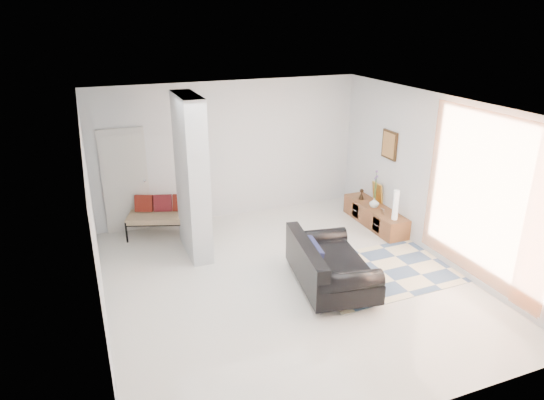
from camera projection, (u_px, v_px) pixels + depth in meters
name	position (u px, v px, depth m)	size (l,w,h in m)	color
floor	(287.00, 281.00, 7.75)	(6.00, 6.00, 0.00)	white
ceiling	(289.00, 106.00, 6.74)	(6.00, 6.00, 0.00)	white
wall_back	(230.00, 151.00, 9.85)	(6.00, 6.00, 0.00)	silver
wall_front	(411.00, 305.00, 4.64)	(6.00, 6.00, 0.00)	silver
wall_left	(94.00, 228.00, 6.30)	(6.00, 6.00, 0.00)	silver
wall_right	(437.00, 179.00, 8.18)	(6.00, 6.00, 0.00)	silver
partition_column	(192.00, 177.00, 8.26)	(0.35, 1.20, 2.80)	silver
hallway_door	(125.00, 181.00, 9.23)	(0.85, 0.06, 2.04)	silver
curtain	(485.00, 199.00, 7.14)	(2.55, 2.55, 0.00)	orange
wall_art	(390.00, 145.00, 9.29)	(0.04, 0.45, 0.55)	#3A240F
media_console	(375.00, 216.00, 9.75)	(0.45, 1.74, 0.80)	brown
loveseat	(327.00, 266.00, 7.51)	(1.28, 1.88, 0.76)	silver
daybed	(168.00, 214.00, 9.27)	(1.68, 1.12, 0.77)	black
area_rug	(382.00, 271.00, 8.04)	(2.52, 1.68, 0.01)	beige
cylinder_lamp	(396.00, 205.00, 8.99)	(0.10, 0.10, 0.57)	white
bronze_figurine	(361.00, 194.00, 10.03)	(0.11, 0.11, 0.22)	black
vase	(374.00, 203.00, 9.61)	(0.19, 0.19, 0.20)	white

